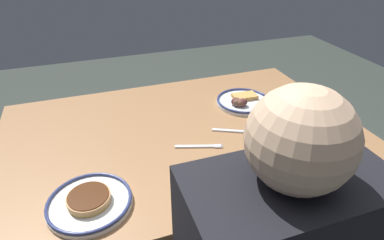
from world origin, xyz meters
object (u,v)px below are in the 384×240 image
at_px(coffee_mug, 217,180).
at_px(fork_far, 235,131).
at_px(plate_center_pancakes, 89,202).
at_px(fork_near, 199,146).
at_px(plate_near_main, 243,101).
at_px(drinking_glass, 312,112).

distance_m(coffee_mug, fork_far, 0.36).
bearing_deg(plate_center_pancakes, fork_near, -157.21).
bearing_deg(plate_center_pancakes, plate_near_main, -149.38).
height_order(plate_center_pancakes, coffee_mug, coffee_mug).
bearing_deg(drinking_glass, plate_center_pancakes, 11.25).
xyz_separation_m(plate_near_main, fork_far, (0.13, 0.20, -0.01)).
relative_size(coffee_mug, drinking_glass, 0.98).
relative_size(plate_near_main, plate_center_pancakes, 0.99).
height_order(plate_near_main, coffee_mug, coffee_mug).
bearing_deg(fork_near, plate_center_pancakes, 22.79).
relative_size(fork_near, fork_far, 1.01).
height_order(plate_near_main, fork_far, plate_near_main).
distance_m(drinking_glass, fork_near, 0.50).
height_order(plate_center_pancakes, fork_far, plate_center_pancakes).
xyz_separation_m(plate_near_main, coffee_mug, (0.34, 0.49, 0.03)).
bearing_deg(drinking_glass, fork_far, -7.32).
relative_size(plate_near_main, coffee_mug, 2.04).
height_order(coffee_mug, drinking_glass, drinking_glass).
distance_m(plate_center_pancakes, fork_far, 0.62).
distance_m(plate_near_main, plate_center_pancakes, 0.83).
bearing_deg(fork_near, plate_near_main, -140.71).
bearing_deg(plate_near_main, coffee_mug, 55.37).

